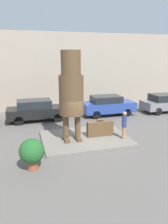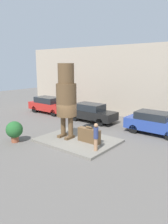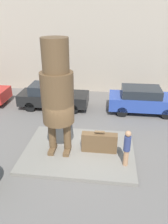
% 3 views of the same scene
% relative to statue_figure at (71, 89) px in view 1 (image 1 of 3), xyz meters
% --- Properties ---
extents(ground_plane, '(60.00, 60.00, 0.00)m').
position_rel_statue_figure_xyz_m(ground_plane, '(0.85, 0.15, -3.07)').
color(ground_plane, '#605B56').
extents(pedestal, '(5.05, 3.82, 0.15)m').
position_rel_statue_figure_xyz_m(pedestal, '(0.85, 0.15, -3.00)').
color(pedestal, slate).
rests_on(pedestal, ground_plane).
extents(building_backdrop, '(28.00, 0.60, 6.90)m').
position_rel_statue_figure_xyz_m(building_backdrop, '(0.85, 8.70, 0.38)').
color(building_backdrop, tan).
rests_on(building_backdrop, ground_plane).
extents(statue_figure, '(1.35, 1.35, 4.99)m').
position_rel_statue_figure_xyz_m(statue_figure, '(0.00, 0.00, 0.00)').
color(statue_figure, brown).
rests_on(statue_figure, pedestal).
extents(giant_suitcase, '(1.60, 0.37, 1.06)m').
position_rel_statue_figure_xyz_m(giant_suitcase, '(1.78, 0.16, -2.46)').
color(giant_suitcase, brown).
rests_on(giant_suitcase, pedestal).
extents(tourist, '(0.28, 0.28, 1.64)m').
position_rel_statue_figure_xyz_m(tourist, '(2.93, -0.70, -2.02)').
color(tourist, '#A87A56').
rests_on(tourist, pedestal).
extents(parked_car_black, '(4.53, 1.74, 1.63)m').
position_rel_statue_figure_xyz_m(parked_car_black, '(-1.58, 4.94, -2.22)').
color(parked_car_black, black).
rests_on(parked_car_black, ground_plane).
extents(parked_car_blue, '(4.32, 1.82, 1.65)m').
position_rel_statue_figure_xyz_m(parked_car_blue, '(4.24, 4.95, -2.21)').
color(parked_car_blue, '#284293').
rests_on(parked_car_blue, ground_plane).
extents(parked_car_grey, '(4.37, 1.85, 1.60)m').
position_rel_statue_figure_xyz_m(parked_car_grey, '(9.58, 4.56, -2.23)').
color(parked_car_grey, gray).
rests_on(parked_car_grey, ground_plane).
extents(planter_pot, '(1.10, 1.10, 1.42)m').
position_rel_statue_figure_xyz_m(planter_pot, '(-2.36, -2.54, -2.25)').
color(planter_pot, brown).
rests_on(planter_pot, ground_plane).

